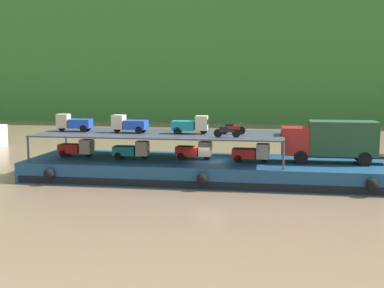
{
  "coord_description": "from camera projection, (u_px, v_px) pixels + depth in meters",
  "views": [
    {
      "loc": [
        4.93,
        -37.79,
        7.63
      ],
      "look_at": [
        -1.38,
        0.0,
        2.7
      ],
      "focal_mm": 47.21,
      "sensor_mm": 36.0,
      "label": 1
    }
  ],
  "objects": [
    {
      "name": "ground_plane",
      "position": [
        210.0,
        179.0,
        38.75
      ],
      "size": [
        400.0,
        400.0,
        0.0
      ],
      "primitive_type": "plane",
      "color": "#7F664C"
    },
    {
      "name": "hillside_far_bank",
      "position": [
        252.0,
        13.0,
        97.64
      ],
      "size": [
        148.31,
        29.62,
        36.2
      ],
      "color": "#33702D",
      "rests_on": "ground"
    },
    {
      "name": "cargo_barge",
      "position": [
        210.0,
        170.0,
        38.63
      ],
      "size": [
        27.93,
        8.45,
        1.5
      ],
      "color": "navy",
      "rests_on": "ground"
    },
    {
      "name": "covered_lorry",
      "position": [
        331.0,
        140.0,
        37.03
      ],
      "size": [
        7.87,
        2.34,
        3.1
      ],
      "color": "maroon",
      "rests_on": "cargo_barge"
    },
    {
      "name": "cargo_rack",
      "position": [
        161.0,
        134.0,
        38.93
      ],
      "size": [
        18.73,
        7.03,
        2.0
      ],
      "color": "#383D47",
      "rests_on": "cargo_barge"
    },
    {
      "name": "mini_truck_lower_stern",
      "position": [
        77.0,
        148.0,
        40.2
      ],
      "size": [
        2.78,
        1.27,
        1.38
      ],
      "color": "red",
      "rests_on": "cargo_barge"
    },
    {
      "name": "mini_truck_lower_aft",
      "position": [
        132.0,
        150.0,
        39.04
      ],
      "size": [
        2.77,
        1.26,
        1.38
      ],
      "color": "teal",
      "rests_on": "cargo_barge"
    },
    {
      "name": "mini_truck_lower_mid",
      "position": [
        195.0,
        150.0,
        38.85
      ],
      "size": [
        2.78,
        1.28,
        1.38
      ],
      "color": "red",
      "rests_on": "cargo_barge"
    },
    {
      "name": "mini_truck_lower_fore",
      "position": [
        252.0,
        153.0,
        37.6
      ],
      "size": [
        2.8,
        1.3,
        1.38
      ],
      "color": "red",
      "rests_on": "cargo_barge"
    },
    {
      "name": "mini_truck_upper_stern",
      "position": [
        74.0,
        123.0,
        40.13
      ],
      "size": [
        2.79,
        1.29,
        1.38
      ],
      "color": "#1E47B7",
      "rests_on": "cargo_rack"
    },
    {
      "name": "mini_truck_upper_mid",
      "position": [
        129.0,
        124.0,
        39.07
      ],
      "size": [
        2.8,
        1.3,
        1.38
      ],
      "color": "#1E47B7",
      "rests_on": "cargo_rack"
    },
    {
      "name": "mini_truck_upper_fore",
      "position": [
        191.0,
        125.0,
        38.34
      ],
      "size": [
        2.77,
        1.26,
        1.38
      ],
      "color": "teal",
      "rests_on": "cargo_rack"
    },
    {
      "name": "motorcycle_upper_port",
      "position": [
        227.0,
        131.0,
        35.94
      ],
      "size": [
        1.9,
        0.55,
        0.87
      ],
      "color": "black",
      "rests_on": "cargo_rack"
    },
    {
      "name": "motorcycle_upper_centre",
      "position": [
        232.0,
        129.0,
        37.96
      ],
      "size": [
        1.9,
        0.55,
        0.87
      ],
      "color": "black",
      "rests_on": "cargo_rack"
    }
  ]
}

